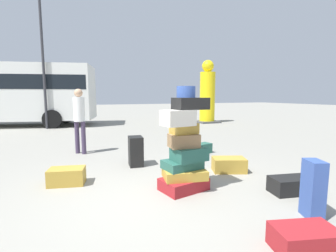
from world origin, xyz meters
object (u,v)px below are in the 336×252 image
(suitcase_navy_upright_blue, at_px, (313,189))
(suitcase_teal_left_side, at_px, (199,149))
(person_bearded_onlooker, at_px, (79,115))
(suitcase_tower, at_px, (185,150))
(suitcase_tan_right_side, at_px, (67,176))
(suitcase_tan_foreground_near, at_px, (229,165))
(suitcase_maroon_foreground_far, at_px, (305,239))
(suitcase_black_white_trunk, at_px, (136,151))
(lamp_post, at_px, (41,34))
(suitcase_black_behind_tower, at_px, (291,185))
(yellow_dummy_statue, at_px, (207,95))

(suitcase_navy_upright_blue, distance_m, suitcase_teal_left_side, 3.70)
(suitcase_navy_upright_blue, xyz_separation_m, person_bearded_onlooker, (-2.58, 4.96, 0.68))
(suitcase_tower, relative_size, person_bearded_onlooker, 0.98)
(suitcase_tan_right_side, distance_m, suitcase_tan_foreground_near, 3.20)
(suitcase_tan_right_side, height_order, suitcase_tan_foreground_near, suitcase_tan_right_side)
(suitcase_navy_upright_blue, bearing_deg, suitcase_maroon_foreground_far, -124.57)
(suitcase_black_white_trunk, relative_size, suitcase_navy_upright_blue, 0.87)
(suitcase_tower, height_order, lamp_post, lamp_post)
(suitcase_teal_left_side, relative_size, suitcase_black_behind_tower, 1.10)
(suitcase_black_behind_tower, bearing_deg, suitcase_navy_upright_blue, -109.74)
(person_bearded_onlooker, height_order, yellow_dummy_statue, yellow_dummy_statue)
(suitcase_navy_upright_blue, height_order, suitcase_black_behind_tower, suitcase_navy_upright_blue)
(suitcase_navy_upright_blue, distance_m, yellow_dummy_statue, 11.46)
(lamp_post, bearing_deg, suitcase_maroon_foreground_far, -75.02)
(suitcase_tower, xyz_separation_m, suitcase_maroon_foreground_far, (0.41, -1.97, -0.56))
(suitcase_navy_upright_blue, xyz_separation_m, suitcase_tan_foreground_near, (0.20, 2.04, -0.24))
(suitcase_tower, distance_m, suitcase_maroon_foreground_far, 2.09)
(suitcase_tan_foreground_near, bearing_deg, suitcase_navy_upright_blue, -73.46)
(suitcase_navy_upright_blue, relative_size, suitcase_teal_left_side, 1.06)
(yellow_dummy_statue, height_order, lamp_post, lamp_post)
(suitcase_tower, distance_m, yellow_dummy_statue, 10.68)
(suitcase_tan_foreground_near, xyz_separation_m, suitcase_black_behind_tower, (0.23, -1.34, -0.02))
(suitcase_tan_right_side, xyz_separation_m, suitcase_tan_foreground_near, (3.16, -0.51, -0.00))
(suitcase_teal_left_side, distance_m, suitcase_tan_foreground_near, 1.65)
(lamp_post, bearing_deg, suitcase_tan_foreground_near, -66.02)
(suitcase_tower, distance_m, person_bearded_onlooker, 3.78)
(suitcase_tan_foreground_near, bearing_deg, suitcase_black_white_trunk, 166.77)
(suitcase_navy_upright_blue, xyz_separation_m, lamp_post, (-3.77, 10.96, 4.00))
(suitcase_teal_left_side, bearing_deg, suitcase_tower, -138.22)
(suitcase_navy_upright_blue, height_order, yellow_dummy_statue, yellow_dummy_statue)
(suitcase_black_behind_tower, height_order, person_bearded_onlooker, person_bearded_onlooker)
(suitcase_tan_foreground_near, distance_m, yellow_dummy_statue, 9.60)
(suitcase_tan_foreground_near, height_order, person_bearded_onlooker, person_bearded_onlooker)
(suitcase_maroon_foreground_far, bearing_deg, suitcase_tan_foreground_near, 86.08)
(suitcase_black_white_trunk, bearing_deg, suitcase_navy_upright_blue, -57.91)
(suitcase_black_white_trunk, xyz_separation_m, yellow_dummy_statue, (6.27, 7.12, 1.26))
(suitcase_teal_left_side, bearing_deg, yellow_dummy_statue, 43.98)
(suitcase_black_white_trunk, distance_m, suitcase_tan_right_side, 1.63)
(yellow_dummy_statue, relative_size, lamp_post, 0.53)
(suitcase_tan_right_side, bearing_deg, suitcase_black_behind_tower, -15.44)
(suitcase_tan_right_side, bearing_deg, lamp_post, 108.65)
(suitcase_tower, height_order, suitcase_maroon_foreground_far, suitcase_tower)
(suitcase_black_behind_tower, height_order, yellow_dummy_statue, yellow_dummy_statue)
(suitcase_tan_foreground_near, bearing_deg, suitcase_maroon_foreground_far, -87.94)
(suitcase_tower, bearing_deg, suitcase_tan_right_side, 150.22)
(suitcase_teal_left_side, height_order, yellow_dummy_statue, yellow_dummy_statue)
(suitcase_black_white_trunk, distance_m, suitcase_black_behind_tower, 3.19)
(suitcase_tower, xyz_separation_m, suitcase_teal_left_side, (1.54, 2.17, -0.55))
(suitcase_teal_left_side, bearing_deg, suitcase_black_white_trunk, -179.97)
(suitcase_black_white_trunk, relative_size, lamp_post, 0.10)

